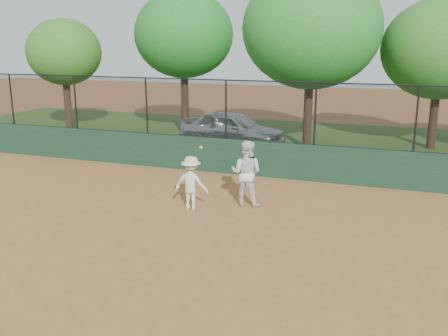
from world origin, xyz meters
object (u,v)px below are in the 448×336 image
(parked_car, at_px, (232,129))
(tree_2, at_px, (311,29))
(tree_0, at_px, (64,53))
(tree_1, at_px, (184,35))
(player_second, at_px, (246,173))
(player_main, at_px, (191,183))
(tree_3, at_px, (440,49))

(parked_car, bearing_deg, tree_2, -65.14)
(parked_car, relative_size, tree_0, 0.83)
(parked_car, xyz_separation_m, tree_1, (-3.06, 1.95, 3.92))
(parked_car, distance_m, player_second, 7.71)
(parked_car, height_order, player_main, player_main)
(parked_car, height_order, tree_3, tree_3)
(tree_2, relative_size, tree_3, 1.19)
(tree_1, bearing_deg, tree_3, 3.56)
(player_main, bearing_deg, tree_0, 139.98)
(player_main, xyz_separation_m, tree_0, (-10.43, 8.76, 3.15))
(parked_car, xyz_separation_m, tree_3, (8.01, 2.64, 3.33))
(player_main, height_order, tree_0, tree_0)
(parked_car, height_order, tree_1, tree_1)
(parked_car, distance_m, tree_2, 5.20)
(tree_1, xyz_separation_m, tree_2, (6.10, -1.02, 0.20))
(player_second, height_order, tree_1, tree_1)
(parked_car, xyz_separation_m, player_second, (2.86, -7.16, 0.13))
(tree_0, bearing_deg, player_main, -40.02)
(player_second, bearing_deg, tree_2, -91.00)
(player_main, bearing_deg, parked_car, 101.18)
(tree_3, bearing_deg, player_main, -120.99)
(parked_car, distance_m, tree_3, 9.07)
(player_second, distance_m, tree_0, 14.41)
(player_second, relative_size, tree_2, 0.25)
(player_second, xyz_separation_m, tree_0, (-11.70, 7.87, 2.97))
(tree_3, bearing_deg, player_second, -117.72)
(tree_0, distance_m, tree_1, 5.96)
(tree_1, distance_m, tree_3, 11.11)
(player_second, xyz_separation_m, tree_1, (-5.92, 9.12, 3.79))
(player_main, height_order, tree_2, tree_2)
(tree_1, relative_size, tree_2, 0.92)
(tree_0, relative_size, tree_3, 0.89)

